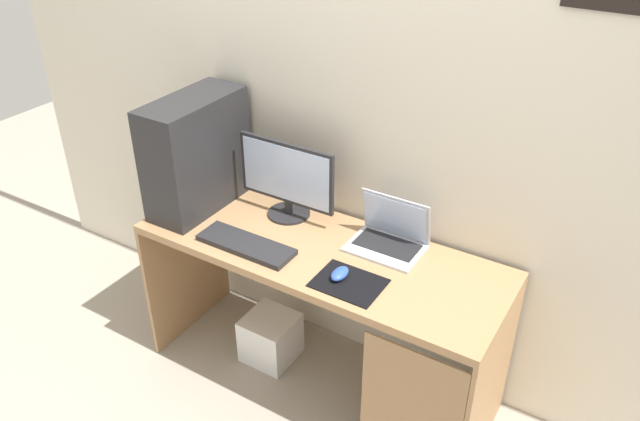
% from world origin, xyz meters
% --- Properties ---
extents(ground_plane, '(8.00, 8.00, 0.00)m').
position_xyz_m(ground_plane, '(0.00, 0.00, 0.00)').
color(ground_plane, '#9E9384').
extents(wall_back, '(4.00, 0.05, 2.60)m').
position_xyz_m(wall_back, '(0.00, 0.32, 1.30)').
color(wall_back, beige).
rests_on(wall_back, ground_plane).
extents(desk, '(1.56, 0.56, 0.74)m').
position_xyz_m(desk, '(0.02, -0.01, 0.60)').
color(desk, '#A37A51').
rests_on(desk, ground_plane).
extents(pc_tower, '(0.22, 0.50, 0.51)m').
position_xyz_m(pc_tower, '(-0.65, 0.02, 1.00)').
color(pc_tower, '#232326').
rests_on(pc_tower, desk).
extents(monitor, '(0.47, 0.19, 0.35)m').
position_xyz_m(monitor, '(-0.26, 0.14, 0.92)').
color(monitor, '#232326').
rests_on(monitor, desk).
extents(laptop, '(0.30, 0.22, 0.21)m').
position_xyz_m(laptop, '(0.23, 0.16, 0.78)').
color(laptop, '#B7BCC6').
rests_on(laptop, desk).
extents(keyboard, '(0.42, 0.14, 0.02)m').
position_xyz_m(keyboard, '(-0.26, -0.15, 0.75)').
color(keyboard, '#232326').
rests_on(keyboard, desk).
extents(mousepad, '(0.26, 0.20, 0.00)m').
position_xyz_m(mousepad, '(0.22, -0.14, 0.74)').
color(mousepad, black).
rests_on(mousepad, desk).
extents(mouse_left, '(0.06, 0.10, 0.03)m').
position_xyz_m(mouse_left, '(0.17, -0.13, 0.76)').
color(mouse_left, '#2D51B2').
rests_on(mouse_left, mousepad).
extents(subwoofer, '(0.23, 0.23, 0.23)m').
position_xyz_m(subwoofer, '(-0.28, 0.00, 0.12)').
color(subwoofer, white).
rests_on(subwoofer, ground_plane).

